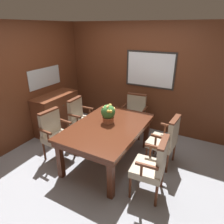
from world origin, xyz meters
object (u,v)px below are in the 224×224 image
at_px(potted_plant, 108,113).
at_px(sideboard_cabinet, 57,113).
at_px(chair_right_near, 153,164).
at_px(chair_left_near, 55,132).
at_px(dining_table, 108,130).
at_px(chair_right_far, 166,139).
at_px(chair_left_far, 80,117).
at_px(chair_head_far, 135,112).

height_order(potted_plant, sideboard_cabinet, potted_plant).
height_order(chair_right_near, chair_left_near, same).
distance_m(dining_table, chair_right_near, 1.05).
height_order(chair_right_near, chair_right_far, same).
distance_m(potted_plant, sideboard_cabinet, 1.70).
relative_size(dining_table, potted_plant, 4.91).
distance_m(dining_table, sideboard_cabinet, 1.73).
xyz_separation_m(chair_right_far, potted_plant, (-1.00, -0.28, 0.38)).
distance_m(chair_left_near, sideboard_cabinet, 1.11).
xyz_separation_m(dining_table, sideboard_cabinet, (-1.66, 0.46, -0.19)).
bearing_deg(chair_left_far, potted_plant, -110.84).
height_order(dining_table, chair_right_far, chair_right_far).
bearing_deg(chair_left_near, dining_table, -64.04).
distance_m(chair_left_far, sideboard_cabinet, 0.75).
height_order(chair_right_far, potted_plant, potted_plant).
relative_size(dining_table, chair_left_far, 1.81).
xyz_separation_m(chair_left_near, chair_left_far, (0.00, 0.76, 0.00)).
bearing_deg(chair_head_far, chair_left_near, -126.12).
bearing_deg(sideboard_cabinet, chair_right_far, -1.50).
bearing_deg(sideboard_cabinet, chair_right_near, -18.24).
height_order(chair_left_near, chair_right_far, same).
height_order(chair_left_near, chair_left_far, same).
bearing_deg(chair_left_near, potted_plant, -56.55).
bearing_deg(chair_head_far, potted_plant, -99.16).
distance_m(chair_left_near, potted_plant, 1.06).
height_order(chair_head_far, chair_right_far, same).
xyz_separation_m(chair_head_far, chair_left_near, (-0.94, -1.56, 0.00)).
distance_m(chair_head_far, potted_plant, 1.15).
bearing_deg(sideboard_cabinet, potted_plant, -12.19).
bearing_deg(chair_right_near, chair_left_far, -117.39).
bearing_deg(potted_plant, chair_right_far, 15.50).
distance_m(chair_left_near, chair_right_far, 2.01).
bearing_deg(potted_plant, chair_left_far, 161.87).
xyz_separation_m(chair_left_near, potted_plant, (0.86, 0.48, 0.38)).
bearing_deg(chair_right_far, chair_head_far, -127.70).
height_order(dining_table, chair_right_near, chair_right_near).
relative_size(chair_right_far, potted_plant, 2.72).
bearing_deg(chair_left_far, chair_right_far, -92.83).
height_order(chair_head_far, sideboard_cabinet, chair_head_far).
distance_m(chair_right_far, potted_plant, 1.10).
bearing_deg(chair_right_near, sideboard_cabinet, -112.59).
xyz_separation_m(chair_left_far, sideboard_cabinet, (-0.74, 0.06, -0.08)).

